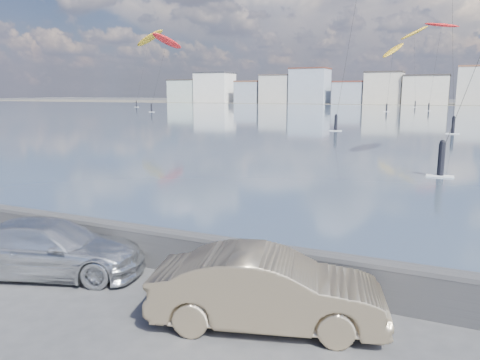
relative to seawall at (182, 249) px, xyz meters
name	(u,v)px	position (x,y,z in m)	size (l,w,h in m)	color
ground	(111,317)	(0.00, -2.70, -0.58)	(700.00, 700.00, 0.00)	#333335
bay_water	(425,116)	(0.00, 88.80, -0.58)	(500.00, 177.00, 0.00)	#384D68
far_shore_strip	(443,104)	(0.00, 197.30, -0.57)	(500.00, 60.00, 0.00)	#4C473D
seawall	(182,249)	(0.00, 0.00, 0.00)	(400.00, 0.36, 1.08)	#28282B
far_buildings	(447,88)	(1.31, 183.30, 5.44)	(240.79, 13.26, 14.60)	#B7C6BC
car_silver	(50,248)	(-2.85, -1.51, 0.09)	(1.89, 4.65, 1.35)	silver
car_champagne	(267,289)	(2.95, -1.66, 0.15)	(1.55, 4.45, 1.47)	tan
kitesurfer_1	(414,34)	(-8.72, 152.07, 22.13)	(9.22, 10.52, 25.70)	#BF8C19
kitesurfer_6	(167,42)	(-61.41, 92.16, 16.31)	(6.22, 15.59, 19.57)	red
kitesurfer_9	(442,26)	(0.06, 128.40, 20.96)	(8.98, 14.84, 23.04)	red
kitesurfer_11	(393,51)	(-9.75, 112.74, 13.78)	(5.78, 11.68, 16.91)	#BF8C19
kitesurfer_14	(150,39)	(-88.18, 122.53, 21.34)	(9.76, 14.81, 25.48)	#BF8C19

